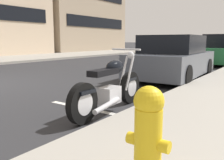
% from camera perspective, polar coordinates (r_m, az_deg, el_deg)
% --- Properties ---
extents(sidewalk_far_curb, '(120.00, 5.00, 0.14)m').
position_cam_1_polar(sidewalk_far_curb, '(21.24, -8.49, 5.89)').
color(sidewalk_far_curb, gray).
rests_on(sidewalk_far_curb, ground).
extents(parking_stall_stripe, '(0.12, 2.20, 0.01)m').
position_cam_1_polar(parking_stall_stripe, '(4.56, -4.15, -7.01)').
color(parking_stall_stripe, silver).
rests_on(parking_stall_stripe, ground).
extents(parked_motorcycle, '(2.18, 0.62, 1.12)m').
position_cam_1_polar(parked_motorcycle, '(4.37, -0.35, -1.92)').
color(parked_motorcycle, black).
rests_on(parked_motorcycle, ground).
extents(parked_car_across_street, '(4.10, 1.98, 1.44)m').
position_cam_1_polar(parked_car_across_street, '(8.43, 14.03, 4.85)').
color(parked_car_across_street, '#4C515B').
rests_on(parked_car_across_street, ground).
extents(parked_car_behind_motorcycle, '(4.06, 1.91, 1.48)m').
position_cam_1_polar(parked_car_behind_motorcycle, '(14.21, 23.82, 6.04)').
color(parked_car_behind_motorcycle, '#236638').
rests_on(parked_car_behind_motorcycle, ground).
extents(crossing_truck, '(2.20, 5.56, 2.01)m').
position_cam_1_polar(crossing_truck, '(32.60, 24.03, 8.04)').
color(crossing_truck, '#B7B7BC').
rests_on(crossing_truck, ground).
extents(car_opposite_curb, '(4.54, 1.94, 1.36)m').
position_cam_1_polar(car_opposite_curb, '(27.22, 10.07, 7.77)').
color(car_opposite_curb, silver).
rests_on(car_opposite_curb, ground).
extents(fire_hydrant, '(0.24, 0.36, 0.79)m').
position_cam_1_polar(fire_hydrant, '(1.99, 8.42, -11.96)').
color(fire_hydrant, gold).
rests_on(fire_hydrant, sidewalk_near_curb).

